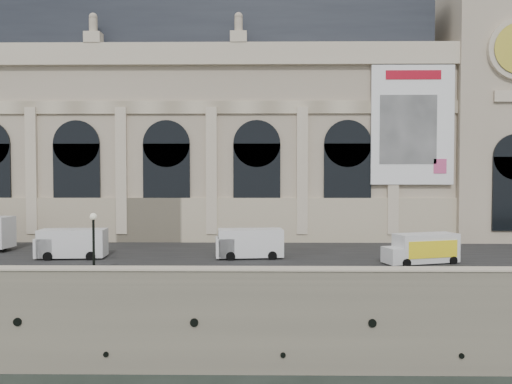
# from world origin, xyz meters

# --- Properties ---
(ground) EXTENTS (260.00, 260.00, 0.00)m
(ground) POSITION_xyz_m (0.00, 0.00, 0.00)
(ground) COLOR black
(ground) RESTS_ON ground
(quay) EXTENTS (160.00, 70.00, 6.00)m
(quay) POSITION_xyz_m (0.00, 35.00, 3.00)
(quay) COLOR gray
(quay) RESTS_ON ground
(street) EXTENTS (160.00, 24.00, 0.06)m
(street) POSITION_xyz_m (0.00, 14.00, 6.03)
(street) COLOR #2D2D2D
(street) RESTS_ON quay
(parapet) EXTENTS (160.00, 1.40, 1.21)m
(parapet) POSITION_xyz_m (0.00, 0.60, 6.62)
(parapet) COLOR gray
(parapet) RESTS_ON quay
(museum) EXTENTS (69.00, 18.70, 29.10)m
(museum) POSITION_xyz_m (-5.98, 30.86, 19.72)
(museum) COLOR #C0AF93
(museum) RESTS_ON quay
(clock_pavilion) EXTENTS (13.00, 14.72, 36.70)m
(clock_pavilion) POSITION_xyz_m (34.00, 27.93, 23.42)
(clock_pavilion) COLOR #C0AF93
(clock_pavilion) RESTS_ON quay
(van_b) EXTENTS (6.14, 2.83, 2.67)m
(van_b) POSITION_xyz_m (-10.81, 11.12, 7.36)
(van_b) COLOR silver
(van_b) RESTS_ON quay
(van_c) EXTENTS (6.22, 3.00, 2.67)m
(van_c) POSITION_xyz_m (5.16, 11.41, 7.37)
(van_c) COLOR silver
(van_c) RESTS_ON quay
(box_truck) EXTENTS (6.71, 3.75, 2.58)m
(box_truck) POSITION_xyz_m (20.15, 8.89, 7.30)
(box_truck) COLOR silver
(box_truck) RESTS_ON quay
(lamp_right) EXTENTS (0.49, 0.49, 4.83)m
(lamp_right) POSITION_xyz_m (-5.52, 2.21, 8.40)
(lamp_right) COLOR black
(lamp_right) RESTS_ON quay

